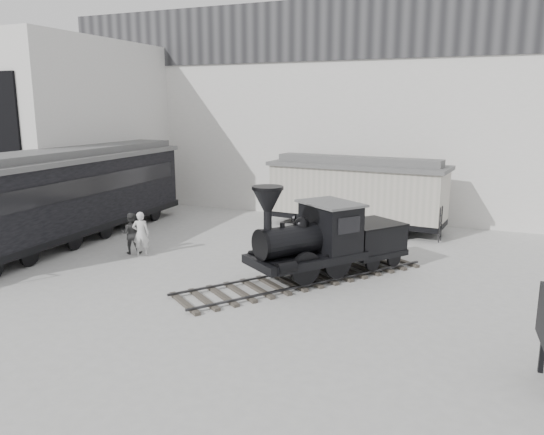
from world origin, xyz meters
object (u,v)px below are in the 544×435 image
at_px(boxcar, 357,191).
at_px(passenger_coach, 75,193).
at_px(visitor_b, 131,233).
at_px(visitor_a, 141,234).
at_px(locomotive, 322,243).

height_order(boxcar, passenger_coach, passenger_coach).
bearing_deg(visitor_b, visitor_a, 146.29).
xyz_separation_m(boxcar, visitor_a, (-6.67, -7.84, -0.93)).
relative_size(visitor_a, visitor_b, 1.06).
relative_size(passenger_coach, visitor_b, 8.46).
bearing_deg(passenger_coach, visitor_b, -17.57).
relative_size(boxcar, visitor_b, 5.23).
xyz_separation_m(locomotive, passenger_coach, (-11.54, 0.97, 0.85)).
bearing_deg(locomotive, visitor_a, -142.87).
xyz_separation_m(boxcar, visitor_b, (-7.20, -7.75, -0.98)).
xyz_separation_m(visitor_a, visitor_b, (-0.53, 0.09, -0.05)).
xyz_separation_m(passenger_coach, visitor_b, (3.64, -0.99, -1.22)).
distance_m(locomotive, visitor_b, 7.91).
bearing_deg(visitor_a, locomotive, 151.57).
distance_m(boxcar, passenger_coach, 12.78).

